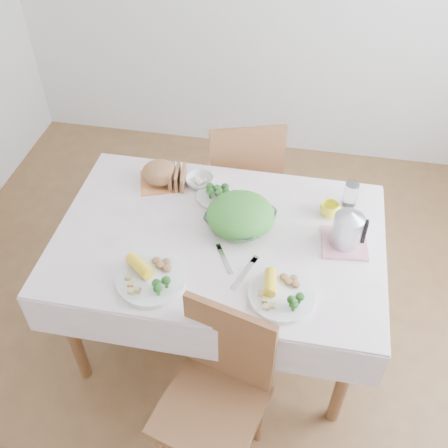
% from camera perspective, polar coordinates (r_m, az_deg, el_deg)
% --- Properties ---
extents(floor, '(3.60, 3.60, 0.00)m').
position_cam_1_polar(floor, '(3.00, -0.46, -11.49)').
color(floor, brown).
rests_on(floor, ground).
extents(dining_table, '(1.40, 0.90, 0.75)m').
position_cam_1_polar(dining_table, '(2.70, -0.50, -7.01)').
color(dining_table, brown).
rests_on(dining_table, floor).
extents(tablecloth, '(1.50, 1.00, 0.01)m').
position_cam_1_polar(tablecloth, '(2.41, -0.56, -1.35)').
color(tablecloth, white).
rests_on(tablecloth, dining_table).
extents(chair_near, '(0.50, 0.50, 0.90)m').
position_cam_1_polar(chair_near, '(2.25, -1.54, -19.32)').
color(chair_near, brown).
rests_on(chair_near, floor).
extents(chair_far, '(0.54, 0.54, 0.95)m').
position_cam_1_polar(chair_far, '(3.19, 1.86, 5.09)').
color(chair_far, brown).
rests_on(chair_far, floor).
extents(salad_bowl, '(0.40, 0.40, 0.07)m').
position_cam_1_polar(salad_bowl, '(2.43, 1.79, 0.50)').
color(salad_bowl, white).
rests_on(salad_bowl, tablecloth).
extents(dinner_plate_left, '(0.41, 0.41, 0.02)m').
position_cam_1_polar(dinner_plate_left, '(2.24, -7.94, -6.06)').
color(dinner_plate_left, white).
rests_on(dinner_plate_left, tablecloth).
extents(dinner_plate_right, '(0.34, 0.34, 0.02)m').
position_cam_1_polar(dinner_plate_right, '(2.18, 6.27, -7.76)').
color(dinner_plate_right, white).
rests_on(dinner_plate_right, tablecloth).
extents(broccoli_plate, '(0.26, 0.26, 0.02)m').
position_cam_1_polar(broccoli_plate, '(2.59, -0.76, 3.07)').
color(broccoli_plate, beige).
rests_on(broccoli_plate, tablecloth).
extents(napkin, '(0.26, 0.26, 0.00)m').
position_cam_1_polar(napkin, '(2.71, -6.90, 4.64)').
color(napkin, '#DC7F41').
rests_on(napkin, tablecloth).
extents(bread_loaf, '(0.22, 0.21, 0.11)m').
position_cam_1_polar(bread_loaf, '(2.67, -7.00, 5.56)').
color(bread_loaf, brown).
rests_on(bread_loaf, napkin).
extents(fruit_bowl, '(0.16, 0.16, 0.04)m').
position_cam_1_polar(fruit_bowl, '(2.66, -2.67, 4.70)').
color(fruit_bowl, white).
rests_on(fruit_bowl, tablecloth).
extents(yellow_mug, '(0.10, 0.10, 0.07)m').
position_cam_1_polar(yellow_mug, '(2.53, 11.40, 1.55)').
color(yellow_mug, '#FFF628').
rests_on(yellow_mug, tablecloth).
extents(glass_tumbler, '(0.08, 0.08, 0.13)m').
position_cam_1_polar(glass_tumbler, '(2.59, 13.60, 3.17)').
color(glass_tumbler, white).
rests_on(glass_tumbler, tablecloth).
extents(pink_tray, '(0.22, 0.22, 0.02)m').
position_cam_1_polar(pink_tray, '(2.42, 12.95, -2.03)').
color(pink_tray, '#CB7C87').
rests_on(pink_tray, tablecloth).
extents(electric_kettle, '(0.16, 0.16, 0.19)m').
position_cam_1_polar(electric_kettle, '(2.34, 13.38, -0.13)').
color(electric_kettle, '#B2B5BA').
rests_on(electric_kettle, pink_tray).
extents(fork_left, '(0.11, 0.16, 0.00)m').
position_cam_1_polar(fork_left, '(2.30, 0.06, -3.86)').
color(fork_left, silver).
rests_on(fork_left, tablecloth).
extents(fork_right, '(0.09, 0.20, 0.00)m').
position_cam_1_polar(fork_right, '(2.25, 2.24, -5.39)').
color(fork_right, silver).
rests_on(fork_right, tablecloth).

